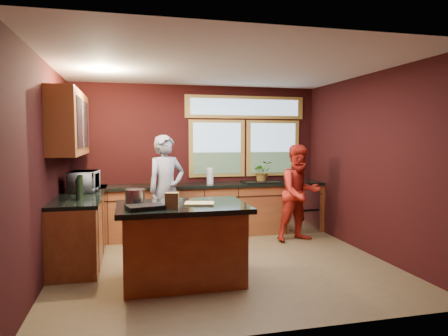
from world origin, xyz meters
name	(u,v)px	position (x,y,z in m)	size (l,w,h in m)	color
floor	(224,264)	(0.00, 0.00, 0.00)	(4.50, 4.50, 0.00)	brown
room_shell	(177,134)	(-0.60, 0.32, 1.80)	(4.52, 4.02, 2.71)	black
back_counter	(212,209)	(0.20, 1.70, 0.46)	(4.50, 0.64, 0.93)	maroon
left_counter	(81,225)	(-1.95, 0.85, 0.47)	(0.64, 2.30, 0.93)	maroon
island	(183,242)	(-0.63, -0.51, 0.48)	(1.55, 1.05, 0.95)	maroon
person_grey	(166,190)	(-0.66, 1.25, 0.90)	(0.65, 0.43, 1.79)	slate
person_red	(300,193)	(1.55, 0.95, 0.82)	(0.79, 0.62, 1.63)	#A61E13
microwave	(84,181)	(-1.92, 1.10, 1.09)	(0.56, 0.38, 0.31)	#999999
potted_plant	(262,172)	(1.16, 1.75, 1.12)	(0.35, 0.30, 0.39)	#999999
paper_towel	(210,176)	(0.16, 1.70, 1.07)	(0.12, 0.12, 0.28)	silver
cutting_board	(199,203)	(-0.43, -0.56, 0.95)	(0.35, 0.25, 0.02)	tan
stock_pot	(135,197)	(-1.18, -0.36, 1.03)	(0.24, 0.24, 0.18)	#ACACB1
paper_bag	(172,200)	(-0.78, -0.76, 1.03)	(0.15, 0.12, 0.18)	brown
black_tray	(145,207)	(-1.08, -0.76, 0.97)	(0.40, 0.28, 0.05)	black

